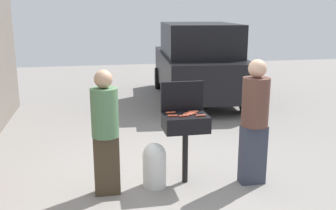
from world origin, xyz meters
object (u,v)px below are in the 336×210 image
(hot_dog_7, at_px, (190,113))
(hot_dog_2, at_px, (184,116))
(hot_dog_3, at_px, (192,114))
(propane_tank, at_px, (154,164))
(hot_dog_0, at_px, (171,113))
(hot_dog_6, at_px, (201,116))
(person_left, at_px, (105,129))
(hot_dog_4, at_px, (188,115))
(bbq_grill, at_px, (185,125))
(hot_dog_1, at_px, (193,112))
(hot_dog_5, at_px, (173,116))
(person_right, at_px, (255,118))
(parked_minivan, at_px, (198,62))

(hot_dog_7, bearing_deg, hot_dog_2, -131.42)
(hot_dog_7, bearing_deg, hot_dog_3, -69.22)
(propane_tank, bearing_deg, hot_dog_0, 32.02)
(hot_dog_2, distance_m, hot_dog_3, 0.15)
(hot_dog_6, distance_m, person_left, 1.27)
(hot_dog_4, xyz_separation_m, hot_dog_6, (0.16, -0.08, 0.00))
(bbq_grill, height_order, hot_dog_1, hot_dog_1)
(hot_dog_4, relative_size, propane_tank, 0.21)
(hot_dog_1, bearing_deg, propane_tank, -165.73)
(bbq_grill, height_order, propane_tank, bbq_grill)
(hot_dog_5, relative_size, person_right, 0.08)
(hot_dog_5, xyz_separation_m, propane_tank, (-0.25, 0.00, -0.67))
(hot_dog_3, distance_m, propane_tank, 0.85)
(person_right, xyz_separation_m, parked_minivan, (0.63, 5.14, 0.09))
(hot_dog_4, relative_size, person_left, 0.08)
(hot_dog_0, bearing_deg, hot_dog_2, -55.10)
(hot_dog_6, relative_size, person_left, 0.08)
(hot_dog_6, height_order, propane_tank, hot_dog_6)
(hot_dog_5, xyz_separation_m, person_left, (-0.89, -0.09, -0.10))
(hot_dog_5, height_order, propane_tank, hot_dog_5)
(bbq_grill, xyz_separation_m, hot_dog_7, (0.07, 0.04, 0.16))
(hot_dog_4, bearing_deg, person_left, -174.57)
(person_right, bearing_deg, person_left, -10.70)
(hot_dog_0, relative_size, hot_dog_4, 1.00)
(hot_dog_1, bearing_deg, person_right, -20.81)
(person_right, bearing_deg, propane_tank, -15.32)
(hot_dog_4, bearing_deg, bbq_grill, 118.71)
(person_right, relative_size, parked_minivan, 0.38)
(hot_dog_5, height_order, person_right, person_right)
(hot_dog_3, bearing_deg, parked_minivan, 73.61)
(hot_dog_4, height_order, hot_dog_7, same)
(hot_dog_4, bearing_deg, hot_dog_7, 57.58)
(hot_dog_3, xyz_separation_m, hot_dog_4, (-0.07, -0.03, 0.00))
(propane_tank, bearing_deg, hot_dog_7, 10.12)
(hot_dog_2, relative_size, hot_dog_4, 1.00)
(hot_dog_0, relative_size, hot_dog_3, 1.00)
(hot_dog_0, distance_m, hot_dog_6, 0.43)
(hot_dog_1, xyz_separation_m, hot_dog_4, (-0.11, -0.13, 0.00))
(propane_tank, bearing_deg, hot_dog_4, 1.75)
(hot_dog_0, xyz_separation_m, hot_dog_2, (0.14, -0.20, 0.00))
(person_right, bearing_deg, hot_dog_7, -24.95)
(hot_dog_2, distance_m, hot_dog_7, 0.17)
(hot_dog_1, xyz_separation_m, hot_dog_3, (-0.05, -0.10, 0.00))
(bbq_grill, xyz_separation_m, hot_dog_3, (0.09, -0.01, 0.16))
(hot_dog_3, relative_size, parked_minivan, 0.03)
(propane_tank, bearing_deg, hot_dog_2, -5.34)
(hot_dog_2, height_order, hot_dog_5, same)
(hot_dog_2, relative_size, hot_dog_3, 1.00)
(hot_dog_0, xyz_separation_m, person_left, (-0.90, -0.25, -0.10))
(hot_dog_6, bearing_deg, person_left, -178.79)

